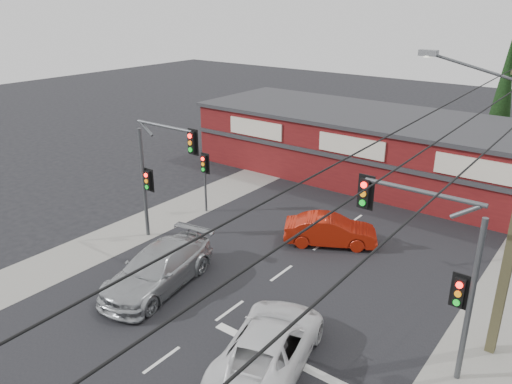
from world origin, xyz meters
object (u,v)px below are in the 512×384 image
Objects in this scene: white_suv at (270,344)px; red_sedan at (330,230)px; shop_building at (393,149)px; silver_suv at (158,269)px.

red_sedan is (-2.64, 8.67, -0.04)m from white_suv.
shop_building is at bearing -93.44° from white_suv.
silver_suv is at bearing -97.82° from shop_building.
silver_suv is (-6.39, 1.05, 0.07)m from white_suv.
white_suv reaches higher than red_sedan.
silver_suv is 1.30× the size of red_sedan.
white_suv is 6.47m from silver_suv.
silver_suv is at bearing 124.77° from red_sedan.
red_sedan is at bearing -88.18° from white_suv.
shop_building reaches higher than red_sedan.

